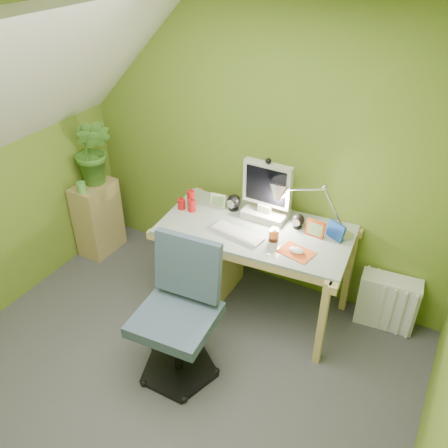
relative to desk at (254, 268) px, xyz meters
The scene contains 21 objects.
floor 1.25m from the desk, 98.28° to the right, with size 3.20×3.20×0.01m, color #48484D.
ceiling 2.34m from the desk, 98.28° to the right, with size 3.20×3.20×0.01m, color white.
wall_back 0.94m from the desk, 112.24° to the left, with size 3.20×0.01×2.40m, color olive.
desk is the anchor object (origin of this frame).
monitor 0.68m from the desk, 90.00° to the left, with size 0.40×0.23×0.54m, color #B9B7A7, non-canonical shape.
speaker_left 0.55m from the desk, 149.35° to the left, with size 0.11×0.11×0.13m, color black, non-canonical shape.
speaker_right 0.54m from the desk, 30.65° to the left, with size 0.10×0.10×0.11m, color black, non-canonical shape.
keyboard 0.42m from the desk, 119.74° to the right, with size 0.40×0.13×0.02m, color white.
mousepad 0.56m from the desk, 20.22° to the right, with size 0.23×0.17×0.01m, color #E15623.
mouse 0.57m from the desk, 20.22° to the right, with size 0.11×0.07×0.04m, color white.
amber_tumbler 0.47m from the desk, 23.96° to the right, with size 0.07×0.07×0.09m, color #883813.
candle_cluster 0.75m from the desk, behind, with size 0.17×0.15×0.13m, color red, non-canonical shape.
photo_frame_red 0.62m from the desk, 15.95° to the left, with size 0.14×0.02×0.12m, color #C03C14.
photo_frame_blue 0.73m from the desk, 15.95° to the left, with size 0.15×0.02×0.13m, color #163F98.
photo_frame_green 0.61m from the desk, 160.71° to the left, with size 0.13×0.02×0.11m, color beige.
desk_lamp 0.83m from the desk, 21.80° to the left, with size 0.55×0.24×0.59m, color silver, non-canonical shape.
side_ledge 1.62m from the desk, behind, with size 0.26×0.40×0.71m, color tan.
potted_plant 1.71m from the desk, behind, with size 0.34×0.28×0.62m, color #447C29.
green_cup 1.65m from the desk, behind, with size 0.08×0.08×0.10m, color #5CA745.
task_chair 0.90m from the desk, 100.24° to the right, with size 0.58×0.58×1.05m, color #3C5063, non-canonical shape.
radiator 1.06m from the desk, 17.02° to the left, with size 0.44×0.18×0.44m, color silver.
Camera 1 is at (1.38, -1.52, 2.74)m, focal length 38.00 mm.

